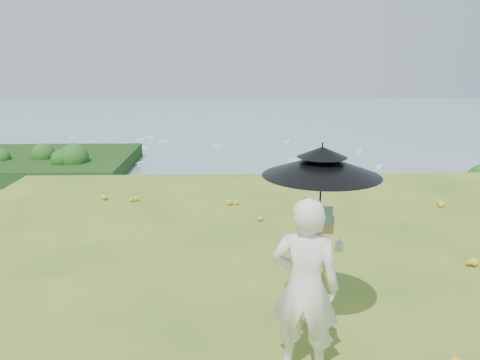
{
  "coord_description": "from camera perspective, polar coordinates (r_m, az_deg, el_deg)",
  "views": [
    {
      "loc": [
        -1.57,
        -5.49,
        3.03
      ],
      "look_at": [
        -1.35,
        1.6,
        1.21
      ],
      "focal_mm": 35.0,
      "sensor_mm": 36.0,
      "label": 1
    }
  ],
  "objects": [
    {
      "name": "ground",
      "position": [
        6.47,
        12.91,
        -13.99
      ],
      "size": [
        14.0,
        14.0,
        0.0
      ],
      "primitive_type": "plane",
      "color": "#417321",
      "rests_on": "ground"
    },
    {
      "name": "shoreline_tier",
      "position": [
        89.47,
        -0.61,
        -11.5
      ],
      "size": [
        170.0,
        28.0,
        8.0
      ],
      "primitive_type": "cube",
      "color": "#6B6055",
      "rests_on": "bay_water"
    },
    {
      "name": "bay_water",
      "position": [
        248.27,
        -1.41,
        5.78
      ],
      "size": [
        700.0,
        700.0,
        0.0
      ],
      "primitive_type": "plane",
      "color": "#6E8A9D",
      "rests_on": "ground"
    },
    {
      "name": "peninsula",
      "position": [
        179.37,
        -25.94,
        2.62
      ],
      "size": [
        90.0,
        60.0,
        12.0
      ],
      "primitive_type": null,
      "color": "#18330E",
      "rests_on": "bay_water"
    },
    {
      "name": "slope_trees",
      "position": [
        44.35,
        0.41,
        -9.63
      ],
      "size": [
        110.0,
        50.0,
        6.0
      ],
      "primitive_type": null,
      "color": "#1A5018",
      "rests_on": "forest_slope"
    },
    {
      "name": "harbor_town",
      "position": [
        86.83,
        -0.62,
        -7.64
      ],
      "size": [
        110.0,
        22.0,
        5.0
      ],
      "primitive_type": null,
      "color": "beige",
      "rests_on": "shoreline_tier"
    },
    {
      "name": "moored_boats",
      "position": [
        170.83,
        -5.42,
        1.9
      ],
      "size": [
        140.0,
        140.0,
        0.7
      ],
      "primitive_type": null,
      "color": "silver",
      "rests_on": "bay_water"
    },
    {
      "name": "wildflowers",
      "position": [
        6.65,
        12.4,
        -12.52
      ],
      "size": [
        10.0,
        10.5,
        0.12
      ],
      "primitive_type": null,
      "color": "gold",
      "rests_on": "ground"
    },
    {
      "name": "painter",
      "position": [
        4.67,
        7.93,
        -12.81
      ],
      "size": [
        0.76,
        0.61,
        1.82
      ],
      "primitive_type": "imported",
      "rotation": [
        0.0,
        0.0,
        2.85
      ],
      "color": "white",
      "rests_on": "ground"
    },
    {
      "name": "field_easel",
      "position": [
        5.27,
        9.36,
        -11.13
      ],
      "size": [
        0.66,
        0.66,
        1.56
      ],
      "primitive_type": null,
      "rotation": [
        0.0,
        0.0,
        -0.11
      ],
      "color": "olive",
      "rests_on": "ground"
    },
    {
      "name": "sun_umbrella",
      "position": [
        4.96,
        9.82,
        -0.78
      ],
      "size": [
        1.48,
        1.48,
        0.94
      ],
      "primitive_type": null,
      "rotation": [
        0.0,
        0.0,
        -0.22
      ],
      "color": "black",
      "rests_on": "field_easel"
    },
    {
      "name": "painter_cap",
      "position": [
        4.35,
        8.31,
        -2.72
      ],
      "size": [
        0.22,
        0.25,
        0.1
      ],
      "primitive_type": null,
      "rotation": [
        0.0,
        0.0,
        -0.19
      ],
      "color": "#D27373",
      "rests_on": "painter"
    }
  ]
}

